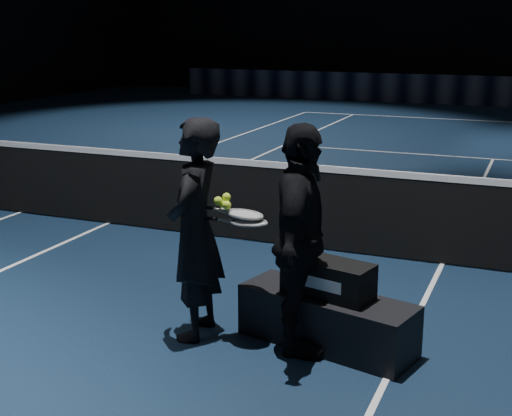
{
  "coord_description": "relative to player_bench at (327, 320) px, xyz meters",
  "views": [
    {
      "loc": [
        0.89,
        -7.24,
        2.44
      ],
      "look_at": [
        -1.07,
        -2.49,
        1.1
      ],
      "focal_mm": 50.0,
      "sensor_mm": 36.0,
      "label": 1
    }
  ],
  "objects": [
    {
      "name": "floor",
      "position": [
        0.56,
        2.31,
        -0.21
      ],
      "size": [
        36.0,
        36.0,
        0.0
      ],
      "primitive_type": "plane",
      "color": "#0E1C33",
      "rests_on": "ground"
    },
    {
      "name": "court_lines",
      "position": [
        0.56,
        2.31,
        -0.2
      ],
      "size": [
        10.98,
        23.78,
        0.01
      ],
      "primitive_type": null,
      "color": "white",
      "rests_on": "floor"
    },
    {
      "name": "net_mesh",
      "position": [
        0.56,
        2.31,
        0.24
      ],
      "size": [
        12.8,
        0.02,
        0.86
      ],
      "primitive_type": "cube",
      "color": "black",
      "rests_on": "floor"
    },
    {
      "name": "net_tape",
      "position": [
        0.56,
        2.31,
        0.71
      ],
      "size": [
        12.8,
        0.03,
        0.07
      ],
      "primitive_type": "cube",
      "color": "white",
      "rests_on": "net_mesh"
    },
    {
      "name": "player_bench",
      "position": [
        0.0,
        0.0,
        0.0
      ],
      "size": [
        1.46,
        0.78,
        0.42
      ],
      "primitive_type": "cube",
      "rotation": [
        0.0,
        0.0,
        -0.24
      ],
      "color": "black",
      "rests_on": "floor"
    },
    {
      "name": "racket_bag",
      "position": [
        0.0,
        0.0,
        0.35
      ],
      "size": [
        0.74,
        0.45,
        0.28
      ],
      "primitive_type": "cube",
      "rotation": [
        0.0,
        0.0,
        -0.24
      ],
      "color": "black",
      "rests_on": "player_bench"
    },
    {
      "name": "bag_signature",
      "position": [
        0.0,
        -0.15,
        0.35
      ],
      "size": [
        0.31,
        0.08,
        0.09
      ],
      "primitive_type": "cube",
      "rotation": [
        0.0,
        0.0,
        -0.24
      ],
      "color": "white",
      "rests_on": "racket_bag"
    },
    {
      "name": "player_a",
      "position": [
        -1.02,
        -0.21,
        0.67
      ],
      "size": [
        0.5,
        0.69,
        1.75
      ],
      "primitive_type": "imported",
      "rotation": [
        0.0,
        0.0,
        -1.43
      ],
      "color": "black",
      "rests_on": "floor"
    },
    {
      "name": "player_b",
      "position": [
        -0.17,
        -0.17,
        0.67
      ],
      "size": [
        0.61,
        1.09,
        1.75
      ],
      "primitive_type": "imported",
      "rotation": [
        0.0,
        0.0,
        1.76
      ],
      "color": "black",
      "rests_on": "floor"
    },
    {
      "name": "racket_lower",
      "position": [
        -0.57,
        -0.19,
        0.77
      ],
      "size": [
        0.69,
        0.25,
        0.03
      ],
      "primitive_type": null,
      "rotation": [
        0.0,
        0.0,
        0.04
      ],
      "color": "black",
      "rests_on": "player_a"
    },
    {
      "name": "racket_upper",
      "position": [
        -0.63,
        -0.15,
        0.82
      ],
      "size": [
        0.7,
        0.29,
        0.1
      ],
      "primitive_type": null,
      "rotation": [
        0.0,
        0.1,
        0.11
      ],
      "color": "black",
      "rests_on": "player_b"
    },
    {
      "name": "tennis_balls",
      "position": [
        -0.77,
        -0.19,
        0.91
      ],
      "size": [
        0.12,
        0.1,
        0.12
      ],
      "primitive_type": null,
      "color": "#B0DD2E",
      "rests_on": "racket_upper"
    }
  ]
}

